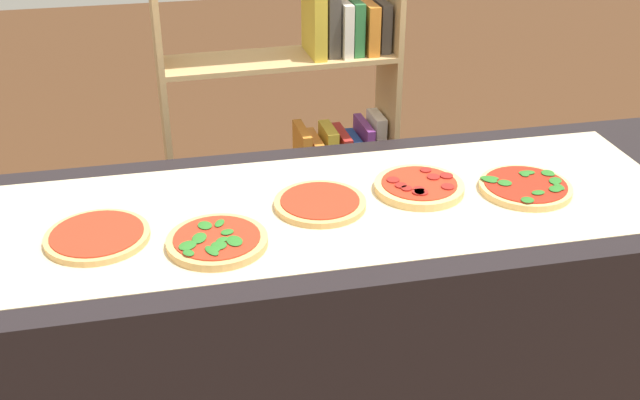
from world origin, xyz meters
The scene contains 8 objects.
counter centered at (0.00, 0.00, 0.47)m, with size 2.21×0.72×0.93m, color black.
parchment_paper centered at (0.00, 0.00, 0.94)m, with size 1.82×0.57×0.00m, color beige.
pizza_plain_0 centered at (-0.53, -0.05, 0.95)m, with size 0.24×0.24×0.02m.
pizza_spinach_1 centered at (-0.27, -0.13, 0.95)m, with size 0.23×0.23×0.03m.
pizza_plain_2 centered at (0.00, 0.00, 0.95)m, with size 0.23×0.23×0.02m.
pizza_pepperoni_3 centered at (0.27, 0.03, 0.95)m, with size 0.23×0.23×0.03m.
pizza_spinach_4 centered at (0.53, -0.03, 0.95)m, with size 0.23×0.23×0.03m.
bookshelf centered at (0.17, 0.94, 0.70)m, with size 0.84×0.27×1.52m.
Camera 1 is at (-0.36, -1.65, 1.86)m, focal length 43.85 mm.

